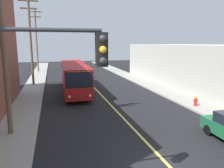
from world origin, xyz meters
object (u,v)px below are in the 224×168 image
at_px(utility_pole_far, 36,38).
at_px(traffic_signal_left_corner, 34,86).
at_px(fire_hydrant, 196,101).
at_px(utility_pole_mid, 31,37).
at_px(city_bus, 74,76).
at_px(utility_pole_near, 1,26).

height_order(utility_pole_far, traffic_signal_left_corner, utility_pole_far).
xyz_separation_m(utility_pole_far, fire_hydrant, (14.41, -28.11, -5.86)).
relative_size(utility_pole_mid, traffic_signal_left_corner, 1.84).
distance_m(city_bus, traffic_signal_left_corner, 18.70).
bearing_deg(city_bus, utility_pole_near, -113.75).
bearing_deg(traffic_signal_left_corner, utility_pole_far, 93.29).
height_order(utility_pole_near, utility_pole_far, utility_pole_far).
xyz_separation_m(city_bus, utility_pole_far, (-4.98, 19.11, 4.62)).
height_order(city_bus, utility_pole_far, utility_pole_far).
bearing_deg(city_bus, fire_hydrant, -43.65).
relative_size(utility_pole_near, utility_pole_mid, 1.04).
bearing_deg(fire_hydrant, utility_pole_far, 117.15).
bearing_deg(utility_pole_mid, traffic_signal_left_corner, -85.15).
relative_size(utility_pole_near, traffic_signal_left_corner, 1.92).
bearing_deg(utility_pole_mid, utility_pole_far, 90.64).
bearing_deg(fire_hydrant, traffic_signal_left_corner, -142.77).
relative_size(city_bus, utility_pole_far, 1.06).
xyz_separation_m(city_bus, fire_hydrant, (9.43, -9.00, -1.23)).
bearing_deg(city_bus, traffic_signal_left_corner, -98.77).
relative_size(utility_pole_far, traffic_signal_left_corner, 1.92).
bearing_deg(fire_hydrant, city_bus, 136.35).
distance_m(utility_pole_near, utility_pole_far, 30.26).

